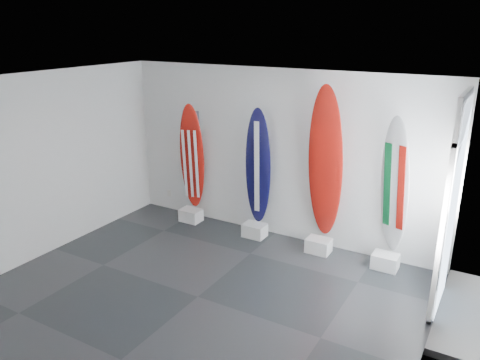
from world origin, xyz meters
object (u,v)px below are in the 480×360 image
Objects in this scene: surfboard_swiss at (325,164)px; surfboard_usa at (192,157)px; surfboard_navy at (258,167)px; surfboard_italy at (395,187)px.

surfboard_usa is at bearing -179.31° from surfboard_swiss.
surfboard_navy is at bearing -179.31° from surfboard_swiss.
surfboard_navy reaches higher than surfboard_usa.
surfboard_italy is at bearing 0.69° from surfboard_swiss.
surfboard_navy is (1.42, 0.00, 0.02)m from surfboard_usa.
surfboard_navy is at bearing -158.89° from surfboard_italy.
surfboard_italy reaches higher than surfboard_navy.
surfboard_navy is at bearing -17.23° from surfboard_usa.
surfboard_usa is 0.94× the size of surfboard_italy.
surfboard_swiss reaches higher than surfboard_italy.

